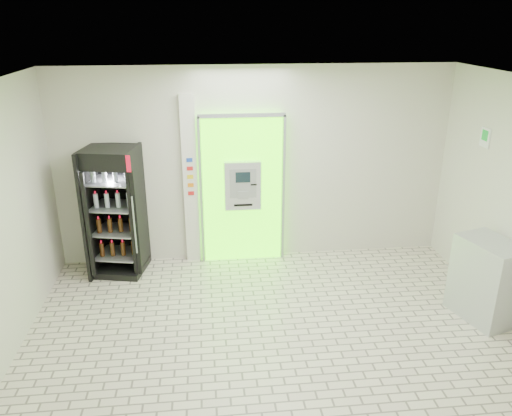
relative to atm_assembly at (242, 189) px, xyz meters
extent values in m
plane|color=beige|center=(0.20, -2.41, -1.17)|extent=(6.00, 6.00, 0.00)
plane|color=beige|center=(0.20, 0.09, 0.33)|extent=(6.00, 0.00, 6.00)
plane|color=beige|center=(0.20, -4.91, 0.33)|extent=(6.00, 0.00, 6.00)
plane|color=white|center=(0.20, -2.41, 1.83)|extent=(6.00, 6.00, 0.00)
cube|color=#48FE04|center=(0.00, 0.02, -0.02)|extent=(1.20, 0.12, 2.30)
cube|color=gray|center=(0.00, -0.05, 1.13)|extent=(1.28, 0.04, 0.06)
cube|color=gray|center=(-0.63, -0.05, -0.02)|extent=(0.04, 0.04, 2.30)
cube|color=gray|center=(0.63, -0.05, -0.02)|extent=(0.04, 0.04, 2.30)
cube|color=black|center=(0.10, -0.04, -0.67)|extent=(0.62, 0.01, 0.67)
cube|color=black|center=(-0.34, -0.04, 0.81)|extent=(0.22, 0.01, 0.18)
cube|color=#B7BABF|center=(0.00, -0.09, 0.08)|extent=(0.55, 0.12, 0.75)
cube|color=black|center=(0.00, -0.16, 0.23)|extent=(0.22, 0.01, 0.16)
cube|color=gray|center=(0.00, -0.16, -0.05)|extent=(0.16, 0.01, 0.12)
cube|color=black|center=(0.16, -0.16, 0.11)|extent=(0.09, 0.01, 0.02)
cube|color=black|center=(0.00, -0.16, -0.21)|extent=(0.28, 0.01, 0.03)
cube|color=silver|center=(-0.78, 0.04, 0.13)|extent=(0.22, 0.10, 2.60)
cube|color=#193FB2|center=(-0.78, -0.02, 0.48)|extent=(0.09, 0.01, 0.06)
cube|color=red|center=(-0.78, -0.02, 0.35)|extent=(0.09, 0.01, 0.06)
cube|color=yellow|center=(-0.78, -0.02, 0.22)|extent=(0.09, 0.01, 0.06)
cube|color=orange|center=(-0.78, -0.02, 0.09)|extent=(0.09, 0.01, 0.06)
cube|color=red|center=(-0.78, -0.02, -0.04)|extent=(0.09, 0.01, 0.06)
cube|color=black|center=(-1.89, -0.25, -0.21)|extent=(0.84, 0.79, 1.92)
cube|color=black|center=(-1.89, 0.05, -0.21)|extent=(0.71, 0.20, 1.92)
cube|color=red|center=(-1.89, -0.57, 0.62)|extent=(0.69, 0.15, 0.23)
cube|color=white|center=(-1.89, -0.58, 0.62)|extent=(0.40, 0.09, 0.07)
cube|color=black|center=(-1.89, -0.25, -1.12)|extent=(0.84, 0.79, 0.10)
cylinder|color=gray|center=(-1.58, -0.60, -0.29)|extent=(0.03, 0.03, 0.86)
cube|color=gray|center=(-1.89, -0.25, -0.88)|extent=(0.71, 0.67, 0.02)
cube|color=gray|center=(-1.89, -0.25, -0.50)|extent=(0.71, 0.67, 0.02)
cube|color=gray|center=(-1.89, -0.25, -0.12)|extent=(0.71, 0.67, 0.02)
cube|color=gray|center=(-1.89, -0.25, 0.27)|extent=(0.71, 0.67, 0.02)
cube|color=#B7BABF|center=(2.93, -2.01, -0.64)|extent=(0.73, 0.91, 1.06)
cube|color=gray|center=(2.66, -2.01, -0.59)|extent=(0.22, 0.75, 0.01)
cube|color=white|center=(3.19, -1.01, 0.95)|extent=(0.02, 0.22, 0.26)
cube|color=#0C8E25|center=(3.18, -1.01, 0.98)|extent=(0.00, 0.14, 0.14)
camera|label=1|loc=(-0.55, -7.20, 2.47)|focal=35.00mm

